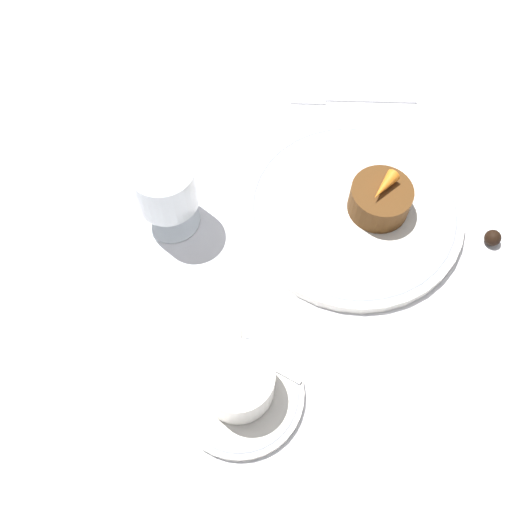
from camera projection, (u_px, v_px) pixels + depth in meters
ground_plane at (329, 220)px, 0.77m from camera, size 3.00×3.00×0.00m
dinner_plate at (353, 210)px, 0.76m from camera, size 0.28×0.28×0.01m
saucer at (240, 393)px, 0.65m from camera, size 0.14×0.14×0.01m
coffee_cup at (238, 381)px, 0.63m from camera, size 0.10×0.08×0.05m
spoon at (244, 352)px, 0.67m from camera, size 0.07×0.11×0.00m
wine_glass at (165, 192)px, 0.70m from camera, size 0.08×0.08×0.11m
fork at (339, 98)px, 0.86m from camera, size 0.02×0.18×0.01m
dessert_cake at (380, 199)px, 0.74m from camera, size 0.08×0.08×0.04m
carrot_garnish at (384, 186)px, 0.72m from camera, size 0.04×0.04×0.02m
chocolate_truffle at (493, 238)px, 0.74m from camera, size 0.02×0.02×0.02m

